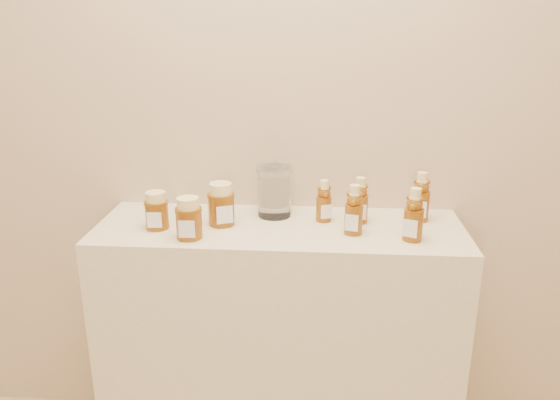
# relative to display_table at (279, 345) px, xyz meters

# --- Properties ---
(wall_back) EXTENTS (3.50, 0.02, 2.70)m
(wall_back) POSITION_rel_display_table_xyz_m (0.00, 0.20, 0.90)
(wall_back) COLOR tan
(wall_back) RESTS_ON ground
(display_table) EXTENTS (1.20, 0.40, 0.90)m
(display_table) POSITION_rel_display_table_xyz_m (0.00, 0.00, 0.00)
(display_table) COLOR beige
(display_table) RESTS_ON ground
(bear_bottle_back_left) EXTENTS (0.07, 0.07, 0.16)m
(bear_bottle_back_left) POSITION_rel_display_table_xyz_m (0.14, 0.06, 0.53)
(bear_bottle_back_left) COLOR #673308
(bear_bottle_back_left) RESTS_ON display_table
(bear_bottle_back_mid) EXTENTS (0.06, 0.06, 0.17)m
(bear_bottle_back_mid) POSITION_rel_display_table_xyz_m (0.26, 0.06, 0.54)
(bear_bottle_back_mid) COLOR #673308
(bear_bottle_back_mid) RESTS_ON display_table
(bear_bottle_back_right) EXTENTS (0.07, 0.07, 0.19)m
(bear_bottle_back_right) POSITION_rel_display_table_xyz_m (0.46, 0.09, 0.54)
(bear_bottle_back_right) COLOR #673308
(bear_bottle_back_right) RESTS_ON display_table
(bear_bottle_front_left) EXTENTS (0.07, 0.07, 0.18)m
(bear_bottle_front_left) POSITION_rel_display_table_xyz_m (0.24, -0.05, 0.54)
(bear_bottle_front_left) COLOR #673308
(bear_bottle_front_left) RESTS_ON display_table
(bear_bottle_front_right) EXTENTS (0.08, 0.08, 0.19)m
(bear_bottle_front_right) POSITION_rel_display_table_xyz_m (0.41, -0.09, 0.54)
(bear_bottle_front_right) COLOR #673308
(bear_bottle_front_right) RESTS_ON display_table
(honey_jar_left) EXTENTS (0.08, 0.08, 0.12)m
(honey_jar_left) POSITION_rel_display_table_xyz_m (-0.39, -0.05, 0.51)
(honey_jar_left) COLOR #673308
(honey_jar_left) RESTS_ON display_table
(honey_jar_back) EXTENTS (0.12, 0.12, 0.14)m
(honey_jar_back) POSITION_rel_display_table_xyz_m (-0.19, 0.00, 0.52)
(honey_jar_back) COLOR #673308
(honey_jar_back) RESTS_ON display_table
(honey_jar_front) EXTENTS (0.09, 0.09, 0.13)m
(honey_jar_front) POSITION_rel_display_table_xyz_m (-0.27, -0.12, 0.52)
(honey_jar_front) COLOR #673308
(honey_jar_front) RESTS_ON display_table
(glass_canister) EXTENTS (0.16, 0.16, 0.19)m
(glass_canister) POSITION_rel_display_table_xyz_m (-0.02, 0.10, 0.54)
(glass_canister) COLOR white
(glass_canister) RESTS_ON display_table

